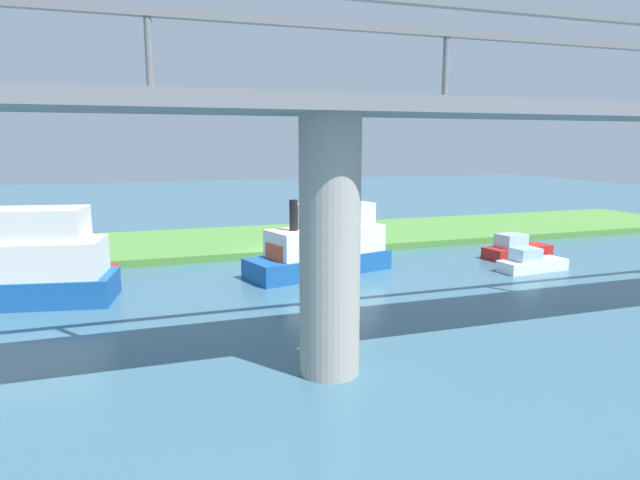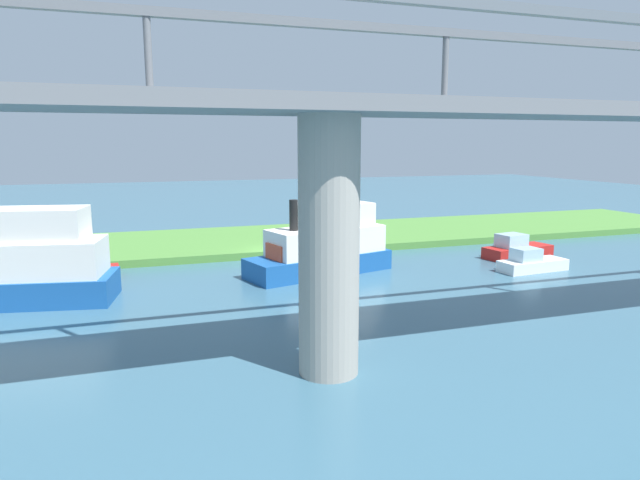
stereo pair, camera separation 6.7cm
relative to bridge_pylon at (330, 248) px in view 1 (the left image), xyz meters
name	(u,v)px [view 1 (the left image)]	position (x,y,z in m)	size (l,w,h in m)	color
ground_plane	(277,258)	(-3.13, -19.05, -4.31)	(160.00, 160.00, 0.00)	#386075
grassy_bank	(258,240)	(-3.13, -25.05, -4.06)	(80.00, 12.00, 0.50)	#4C8438
bridge_pylon	(330,248)	(0.00, 0.00, 0.00)	(2.02, 2.02, 8.62)	#9E998E
bridge_span	(330,98)	(0.00, -0.01, 4.81)	(74.56, 4.30, 3.25)	slate
person_on_bank	(302,235)	(-5.39, -20.62, -3.11)	(0.46, 0.46, 1.39)	#2D334C
mooring_post	(297,241)	(-4.79, -19.87, -3.37)	(0.20, 0.20, 0.87)	brown
riverboat_paddlewheel	(324,245)	(-4.68, -13.99, -2.63)	(9.32, 5.22, 4.53)	#195199
motorboat_white	(13,266)	(11.64, -12.72, -2.43)	(10.39, 5.06, 5.09)	#195199
pontoon_yellow	(531,263)	(-16.79, -10.36, -3.79)	(4.46, 1.88, 1.45)	white
skiff_small	(516,249)	(-18.56, -14.03, -3.72)	(5.19, 2.52, 1.66)	red
motorboat_red	(76,271)	(9.23, -16.83, -3.80)	(4.40, 1.81, 1.43)	red
marker_buoy	(338,302)	(-2.94, -6.97, -4.06)	(0.50, 0.50, 0.50)	orange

